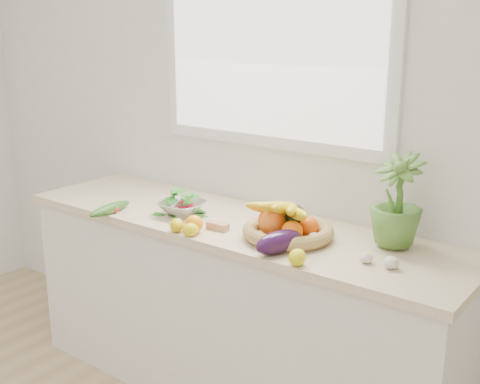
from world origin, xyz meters
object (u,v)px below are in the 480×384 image
Objects in this scene: fruit_basket at (287,226)px; colander_with_spinach at (182,204)px; eggplant at (279,242)px; cucumber at (110,209)px; apple at (186,204)px; potted_herb at (397,199)px.

fruit_basket is 1.84× the size of colander_with_spinach.
cucumber is (-0.93, -0.06, -0.02)m from eggplant.
potted_herb is at bearing 8.29° from apple.
potted_herb is 0.85× the size of fruit_basket.
eggplant is 0.52× the size of fruit_basket.
eggplant is 0.85× the size of cucumber.
fruit_basket is at bearing -2.66° from apple.
eggplant is 0.65m from colander_with_spinach.
cucumber is 0.72× the size of potted_herb.
potted_herb is (1.01, 0.15, 0.17)m from apple.
apple is at bearing 177.34° from fruit_basket.
eggplant is (0.67, -0.19, 0.01)m from apple.
potted_herb reaches higher than fruit_basket.
cucumber is 0.61× the size of fruit_basket.
fruit_basket is (0.60, -0.03, 0.02)m from apple.
potted_herb is at bearing 23.47° from fruit_basket.
cucumber is at bearing -146.57° from colander_with_spinach.
eggplant is at bearing 4.00° from cucumber.
potted_herb is 1.01m from colander_with_spinach.
colander_with_spinach is at bearing -167.77° from potted_herb.
colander_with_spinach is at bearing 168.65° from eggplant.
colander_with_spinach reaches higher than apple.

